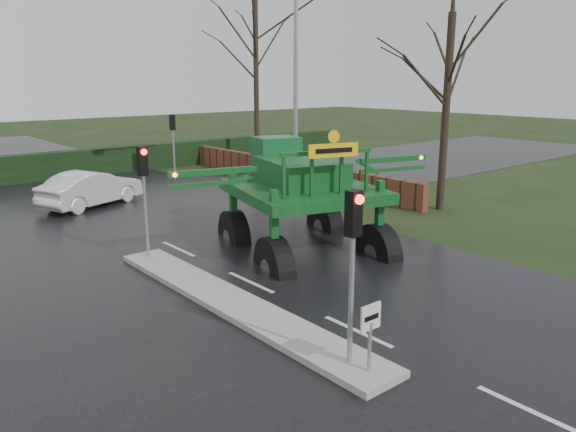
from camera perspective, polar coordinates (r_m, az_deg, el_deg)
ground at (r=12.78m, az=7.06°, el=-11.64°), size 140.00×140.00×0.00m
road_main at (r=20.46m, az=-13.81°, el=-2.04°), size 14.00×80.00×0.02m
road_cross at (r=25.85m, az=-19.75°, el=0.84°), size 80.00×12.00×0.02m
median_island at (r=14.06m, az=-5.72°, el=-8.77°), size 1.20×10.00×0.16m
hedge_row at (r=33.24m, az=-24.75°, el=4.44°), size 44.00×0.90×1.50m
brick_wall at (r=30.84m, az=-1.28°, el=4.79°), size 0.40×20.00×1.20m
keep_left_sign at (r=10.55m, az=8.37°, el=-11.09°), size 0.50×0.07×1.35m
traffic_signal_near at (r=10.32m, az=6.63°, el=-2.51°), size 0.26×0.33×3.52m
traffic_signal_mid at (r=17.14m, az=-14.45°, el=3.73°), size 0.26×0.33×3.52m
traffic_signal_far at (r=31.72m, az=-11.63°, el=8.39°), size 0.26×0.33×3.52m
street_light_right at (r=25.90m, az=0.26°, el=15.03°), size 3.85×0.30×10.00m
tree_right_near at (r=24.31m, az=15.91°, el=12.71°), size 5.60×5.60×9.64m
tree_right_far at (r=35.95m, az=-3.28°, el=15.50°), size 7.00×7.00×12.05m
crop_sprayer at (r=16.10m, az=-1.79°, el=2.75°), size 8.70×6.49×5.02m
white_sedan at (r=26.01m, az=-19.21°, el=0.95°), size 4.97×3.21×1.55m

